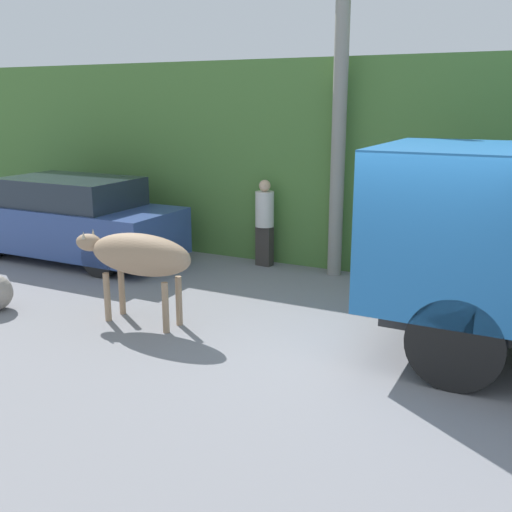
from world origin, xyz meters
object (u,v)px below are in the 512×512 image
utility_pole (339,115)px  pedestrian_on_hill (265,219)px  brown_cow (138,256)px  parked_suv (69,220)px

utility_pole → pedestrian_on_hill: bearing=-179.5°
brown_cow → parked_suv: size_ratio=0.42×
parked_suv → pedestrian_on_hill: pedestrian_on_hill is taller
brown_cow → utility_pole: (1.61, 3.49, 1.82)m
brown_cow → pedestrian_on_hill: pedestrian_on_hill is taller
brown_cow → parked_suv: (-3.41, 2.23, -0.19)m
parked_suv → utility_pole: 5.55m
brown_cow → parked_suv: 4.08m
pedestrian_on_hill → utility_pole: 2.35m
pedestrian_on_hill → utility_pole: bearing=-175.3°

